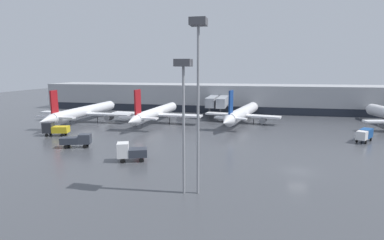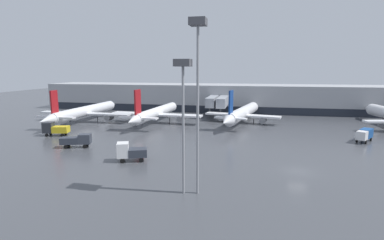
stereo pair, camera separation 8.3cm
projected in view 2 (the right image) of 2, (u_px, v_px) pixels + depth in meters
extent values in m
plane|color=#424449|center=(298.00, 171.00, 42.58)|extent=(320.00, 320.00, 0.00)
cube|color=#9EA0A5|center=(273.00, 98.00, 101.71)|extent=(160.00, 16.00, 9.00)
cube|color=#1E232D|center=(274.00, 111.00, 94.49)|extent=(156.80, 0.10, 2.40)
cube|color=#9399A0|center=(223.00, 102.00, 90.74)|extent=(2.60, 13.00, 2.80)
cylinder|color=#3F4247|center=(220.00, 114.00, 85.54)|extent=(0.44, 0.44, 3.20)
cube|color=#9399A0|center=(212.00, 101.00, 91.68)|extent=(2.60, 12.35, 2.80)
cylinder|color=#3F4247|center=(210.00, 114.00, 86.80)|extent=(0.44, 0.44, 3.20)
cone|color=white|center=(368.00, 108.00, 87.07)|extent=(3.59, 3.97, 3.00)
cylinder|color=#2D2D33|center=(383.00, 120.00, 80.26)|extent=(0.20, 0.20, 1.59)
cylinder|color=silver|center=(86.00, 111.00, 82.52)|extent=(3.53, 27.69, 2.80)
cone|color=silver|center=(113.00, 105.00, 97.27)|extent=(2.74, 3.15, 2.66)
cone|color=silver|center=(46.00, 121.00, 67.23)|extent=(2.63, 4.27, 2.52)
cube|color=silver|center=(85.00, 113.00, 81.95)|extent=(26.32, 3.25, 0.44)
cube|color=silver|center=(55.00, 117.00, 70.26)|extent=(10.01, 1.69, 0.35)
cube|color=maroon|center=(54.00, 103.00, 69.69)|extent=(0.42, 2.31, 5.74)
cylinder|color=slate|center=(61.00, 116.00, 83.72)|extent=(1.61, 2.85, 1.54)
cylinder|color=slate|center=(109.00, 117.00, 80.47)|extent=(1.61, 2.85, 1.54)
cylinder|color=#2D2D33|center=(103.00, 114.00, 91.50)|extent=(0.20, 0.20, 1.64)
cylinder|color=#2D2D33|center=(70.00, 119.00, 82.47)|extent=(0.20, 0.20, 1.64)
cylinder|color=#2D2D33|center=(98.00, 120.00, 80.61)|extent=(0.20, 0.20, 1.64)
cylinder|color=white|center=(243.00, 113.00, 80.91)|extent=(8.38, 26.17, 3.08)
cone|color=white|center=(254.00, 106.00, 94.25)|extent=(3.56, 3.91, 2.92)
cone|color=white|center=(226.00, 122.00, 67.01)|extent=(3.66, 5.08, 2.77)
cube|color=white|center=(242.00, 115.00, 80.42)|extent=(20.31, 7.07, 0.44)
cube|color=white|center=(231.00, 118.00, 69.99)|extent=(7.83, 3.22, 0.35)
cube|color=navy|center=(231.00, 103.00, 69.39)|extent=(0.91, 2.71, 5.87)
cylinder|color=slate|center=(222.00, 117.00, 82.78)|extent=(2.33, 3.57, 1.69)
cylinder|color=slate|center=(263.00, 120.00, 78.38)|extent=(2.33, 3.57, 1.69)
cylinder|color=#2D2D33|center=(250.00, 116.00, 88.93)|extent=(0.20, 0.20, 1.33)
cylinder|color=#2D2D33|center=(230.00, 120.00, 81.33)|extent=(0.20, 0.20, 1.33)
cylinder|color=#2D2D33|center=(253.00, 122.00, 78.81)|extent=(0.20, 0.20, 1.33)
cylinder|color=white|center=(157.00, 112.00, 80.94)|extent=(4.43, 25.56, 2.67)
cone|color=white|center=(174.00, 106.00, 94.42)|extent=(2.74, 3.11, 2.54)
cone|color=white|center=(132.00, 121.00, 66.95)|extent=(2.68, 4.17, 2.40)
cube|color=white|center=(156.00, 114.00, 80.43)|extent=(25.24, 4.93, 0.44)
cube|color=white|center=(138.00, 118.00, 69.78)|extent=(9.63, 2.44, 0.35)
cube|color=maroon|center=(138.00, 103.00, 69.18)|extent=(0.56, 2.89, 6.04)
cylinder|color=slate|center=(133.00, 116.00, 82.40)|extent=(1.71, 3.60, 1.47)
cylinder|color=slate|center=(181.00, 118.00, 78.72)|extent=(1.71, 3.60, 1.47)
cylinder|color=#2D2D33|center=(168.00, 115.00, 89.13)|extent=(0.20, 0.20, 1.64)
cylinder|color=#2D2D33|center=(142.00, 120.00, 81.12)|extent=(0.20, 0.20, 1.64)
cylinder|color=#2D2D33|center=(170.00, 121.00, 79.02)|extent=(0.20, 0.20, 1.64)
cube|color=#2D333D|center=(70.00, 141.00, 55.23)|extent=(3.73, 2.70, 1.23)
cube|color=#333842|center=(85.00, 139.00, 55.40)|extent=(2.46, 2.26, 1.79)
cylinder|color=black|center=(87.00, 144.00, 56.43)|extent=(0.74, 0.43, 0.70)
cylinder|color=black|center=(85.00, 147.00, 54.79)|extent=(0.74, 0.43, 0.70)
cylinder|color=black|center=(69.00, 145.00, 56.17)|extent=(0.74, 0.43, 0.70)
cylinder|color=black|center=(66.00, 147.00, 54.53)|extent=(0.74, 0.43, 0.70)
cube|color=#19478C|center=(366.00, 133.00, 60.25)|extent=(3.31, 3.71, 1.79)
cube|color=silver|center=(362.00, 135.00, 58.43)|extent=(2.53, 2.61, 1.69)
cylinder|color=black|center=(366.00, 142.00, 58.02)|extent=(0.60, 0.72, 0.70)
cylinder|color=black|center=(357.00, 141.00, 59.14)|extent=(0.60, 0.72, 0.70)
cylinder|color=black|center=(371.00, 139.00, 60.30)|extent=(0.60, 0.72, 0.70)
cylinder|color=black|center=(362.00, 138.00, 61.43)|extent=(0.60, 0.72, 0.70)
cube|color=gold|center=(61.00, 129.00, 65.10)|extent=(3.68, 2.88, 1.37)
cube|color=#26282D|center=(48.00, 127.00, 64.95)|extent=(2.42, 2.49, 2.27)
cylinder|color=black|center=(47.00, 135.00, 64.23)|extent=(0.74, 0.40, 0.70)
cylinder|color=black|center=(51.00, 133.00, 66.18)|extent=(0.74, 0.40, 0.70)
cylinder|color=black|center=(62.00, 135.00, 64.32)|extent=(0.74, 0.40, 0.70)
cylinder|color=black|center=(66.00, 133.00, 66.27)|extent=(0.74, 0.40, 0.70)
cube|color=#2D333D|center=(138.00, 152.00, 47.31)|extent=(3.43, 3.03, 1.27)
cube|color=silver|center=(123.00, 150.00, 46.88)|extent=(2.35, 2.54, 2.29)
cylinder|color=black|center=(122.00, 161.00, 46.17)|extent=(0.74, 0.48, 0.70)
cylinder|color=black|center=(123.00, 157.00, 48.08)|extent=(0.74, 0.48, 0.70)
cylinder|color=black|center=(141.00, 160.00, 46.60)|extent=(0.74, 0.48, 0.70)
cylinder|color=black|center=(141.00, 157.00, 48.51)|extent=(0.74, 0.48, 0.70)
cylinder|color=gray|center=(198.00, 113.00, 33.50)|extent=(0.30, 0.30, 18.95)
cube|color=#4C4C51|center=(198.00, 22.00, 31.83)|extent=(1.80, 1.80, 0.80)
cylinder|color=gray|center=(183.00, 132.00, 33.88)|extent=(0.30, 0.30, 14.64)
cube|color=#4C4C51|center=(183.00, 63.00, 32.58)|extent=(1.80, 1.80, 0.80)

